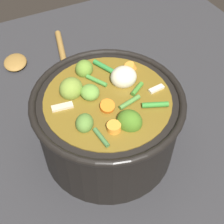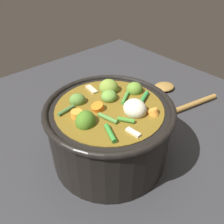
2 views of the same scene
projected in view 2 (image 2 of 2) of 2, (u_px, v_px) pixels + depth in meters
The scene contains 3 objects.
ground_plane at pixel (110, 155), 0.56m from camera, with size 1.10×1.10×0.00m, color #2D2D30.
cooking_pot at pixel (110, 131), 0.51m from camera, with size 0.27×0.27×0.17m.
wooden_spoon at pixel (174, 94), 0.76m from camera, with size 0.21×0.19×0.02m.
Camera 2 is at (-0.25, -0.29, 0.42)m, focal length 37.64 mm.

